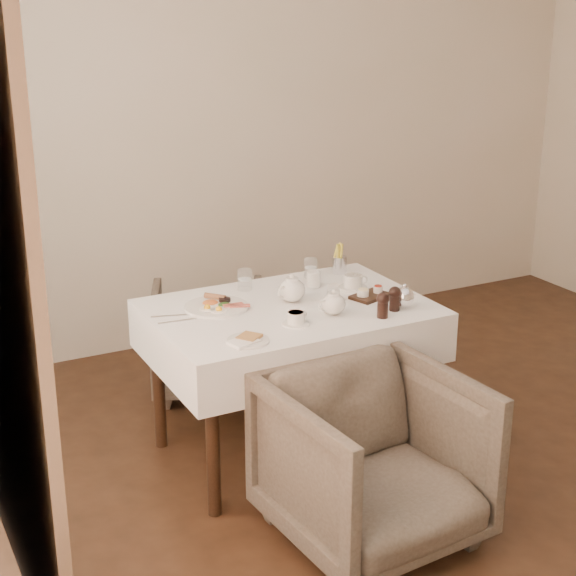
% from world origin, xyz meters
% --- Properties ---
extents(table, '(1.28, 0.88, 0.75)m').
position_xyz_m(table, '(-0.75, 0.89, 0.64)').
color(table, black).
rests_on(table, ground).
extents(armchair_near, '(0.81, 0.83, 0.71)m').
position_xyz_m(armchair_near, '(-0.78, 0.10, 0.35)').
color(armchair_near, '#453D33').
rests_on(armchair_near, ground).
extents(armchair_far, '(0.83, 0.84, 0.59)m').
position_xyz_m(armchair_far, '(-0.81, 1.75, 0.29)').
color(armchair_far, '#453D33').
rests_on(armchair_far, ground).
extents(breakfast_plate, '(0.30, 0.30, 0.04)m').
position_xyz_m(breakfast_plate, '(-1.06, 1.03, 0.77)').
color(breakfast_plate, white).
rests_on(breakfast_plate, table).
extents(side_plate, '(0.19, 0.18, 0.02)m').
position_xyz_m(side_plate, '(-1.11, 0.58, 0.76)').
color(side_plate, white).
rests_on(side_plate, table).
extents(teapot_centre, '(0.21, 0.18, 0.14)m').
position_xyz_m(teapot_centre, '(-0.71, 0.94, 0.82)').
color(teapot_centre, white).
rests_on(teapot_centre, table).
extents(teapot_front, '(0.16, 0.13, 0.12)m').
position_xyz_m(teapot_front, '(-0.63, 0.70, 0.82)').
color(teapot_front, white).
rests_on(teapot_front, table).
extents(creamer, '(0.07, 0.07, 0.08)m').
position_xyz_m(creamer, '(-0.52, 1.09, 0.80)').
color(creamer, white).
rests_on(creamer, table).
extents(teacup_near, '(0.12, 0.12, 0.06)m').
position_xyz_m(teacup_near, '(-0.84, 0.67, 0.78)').
color(teacup_near, white).
rests_on(teacup_near, table).
extents(teacup_far, '(0.14, 0.14, 0.07)m').
position_xyz_m(teacup_far, '(-0.36, 0.98, 0.79)').
color(teacup_far, white).
rests_on(teacup_far, table).
extents(glass_left, '(0.09, 0.09, 0.10)m').
position_xyz_m(glass_left, '(-0.83, 1.21, 0.81)').
color(glass_left, silver).
rests_on(glass_left, table).
extents(glass_mid, '(0.07, 0.07, 0.09)m').
position_xyz_m(glass_mid, '(-0.55, 0.84, 0.80)').
color(glass_mid, silver).
rests_on(glass_mid, table).
extents(glass_right, '(0.09, 0.09, 0.10)m').
position_xyz_m(glass_right, '(-0.45, 1.23, 0.80)').
color(glass_right, silver).
rests_on(glass_right, table).
extents(condiment_board, '(0.21, 0.17, 0.05)m').
position_xyz_m(condiment_board, '(-0.36, 0.82, 0.77)').
color(condiment_board, black).
rests_on(condiment_board, table).
extents(pepper_mill_left, '(0.06, 0.06, 0.12)m').
position_xyz_m(pepper_mill_left, '(-0.45, 0.57, 0.81)').
color(pepper_mill_left, black).
rests_on(pepper_mill_left, table).
extents(pepper_mill_right, '(0.06, 0.06, 0.12)m').
position_xyz_m(pepper_mill_right, '(-0.35, 0.62, 0.81)').
color(pepper_mill_right, black).
rests_on(pepper_mill_right, table).
extents(silver_pot, '(0.13, 0.12, 0.12)m').
position_xyz_m(silver_pot, '(-0.29, 0.63, 0.82)').
color(silver_pot, white).
rests_on(silver_pot, table).
extents(fries_cup, '(0.08, 0.08, 0.16)m').
position_xyz_m(fries_cup, '(-0.29, 1.22, 0.83)').
color(fries_cup, silver).
rests_on(fries_cup, table).
extents(cutlery_fork, '(0.18, 0.07, 0.00)m').
position_xyz_m(cutlery_fork, '(-1.28, 1.02, 0.76)').
color(cutlery_fork, silver).
rests_on(cutlery_fork, table).
extents(cutlery_knife, '(0.18, 0.03, 0.00)m').
position_xyz_m(cutlery_knife, '(-1.28, 0.95, 0.76)').
color(cutlery_knife, silver).
rests_on(cutlery_knife, table).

